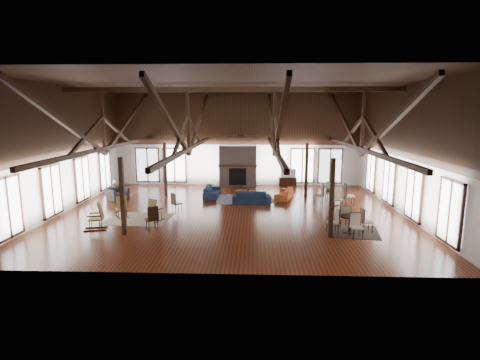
{
  "coord_description": "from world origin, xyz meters",
  "views": [
    {
      "loc": [
        1.08,
        -17.38,
        4.7
      ],
      "look_at": [
        0.36,
        1.0,
        1.39
      ],
      "focal_mm": 28.0,
      "sensor_mm": 36.0,
      "label": 1
    }
  ],
  "objects_px": {
    "coffee_table": "(246,192)",
    "sofa_navy_left": "(212,191)",
    "cafe_table_far": "(334,195)",
    "sofa_orange": "(284,194)",
    "cafe_table_near": "(350,221)",
    "armchair": "(117,194)",
    "sofa_navy_front": "(252,198)",
    "tv_console": "(288,181)"
  },
  "relations": [
    {
      "from": "coffee_table",
      "to": "tv_console",
      "type": "bearing_deg",
      "value": 75.36
    },
    {
      "from": "armchair",
      "to": "cafe_table_near",
      "type": "distance_m",
      "value": 12.45
    },
    {
      "from": "sofa_navy_left",
      "to": "sofa_orange",
      "type": "bearing_deg",
      "value": -93.17
    },
    {
      "from": "coffee_table",
      "to": "cafe_table_near",
      "type": "xyz_separation_m",
      "value": [
        4.27,
        -5.97,
        0.11
      ]
    },
    {
      "from": "armchair",
      "to": "cafe_table_far",
      "type": "height_order",
      "value": "cafe_table_far"
    },
    {
      "from": "sofa_navy_left",
      "to": "cafe_table_near",
      "type": "relative_size",
      "value": 1.09
    },
    {
      "from": "sofa_navy_front",
      "to": "cafe_table_near",
      "type": "distance_m",
      "value": 6.16
    },
    {
      "from": "coffee_table",
      "to": "cafe_table_far",
      "type": "relative_size",
      "value": 0.58
    },
    {
      "from": "sofa_navy_front",
      "to": "coffee_table",
      "type": "relative_size",
      "value": 1.62
    },
    {
      "from": "armchair",
      "to": "tv_console",
      "type": "xyz_separation_m",
      "value": [
        9.68,
        4.44,
        -0.05
      ]
    },
    {
      "from": "coffee_table",
      "to": "sofa_navy_front",
      "type": "bearing_deg",
      "value": -53.9
    },
    {
      "from": "sofa_navy_front",
      "to": "sofa_orange",
      "type": "distance_m",
      "value": 2.17
    },
    {
      "from": "sofa_navy_left",
      "to": "tv_console",
      "type": "bearing_deg",
      "value": -52.01
    },
    {
      "from": "sofa_navy_left",
      "to": "tv_console",
      "type": "relative_size",
      "value": 1.8
    },
    {
      "from": "sofa_orange",
      "to": "cafe_table_far",
      "type": "distance_m",
      "value": 2.84
    },
    {
      "from": "coffee_table",
      "to": "sofa_navy_left",
      "type": "bearing_deg",
      "value": -168.2
    },
    {
      "from": "sofa_navy_left",
      "to": "armchair",
      "type": "bearing_deg",
      "value": 102.92
    },
    {
      "from": "armchair",
      "to": "cafe_table_near",
      "type": "xyz_separation_m",
      "value": [
        11.29,
        -5.24,
        0.14
      ]
    },
    {
      "from": "armchair",
      "to": "tv_console",
      "type": "distance_m",
      "value": 10.65
    },
    {
      "from": "tv_console",
      "to": "cafe_table_near",
      "type": "bearing_deg",
      "value": -80.55
    },
    {
      "from": "sofa_navy_left",
      "to": "sofa_orange",
      "type": "distance_m",
      "value": 4.07
    },
    {
      "from": "armchair",
      "to": "cafe_table_far",
      "type": "xyz_separation_m",
      "value": [
        11.59,
        -0.73,
        0.22
      ]
    },
    {
      "from": "sofa_orange",
      "to": "cafe_table_near",
      "type": "bearing_deg",
      "value": 34.65
    },
    {
      "from": "sofa_orange",
      "to": "cafe_table_near",
      "type": "relative_size",
      "value": 1.02
    },
    {
      "from": "sofa_navy_front",
      "to": "coffee_table",
      "type": "bearing_deg",
      "value": 103.7
    },
    {
      "from": "coffee_table",
      "to": "cafe_table_near",
      "type": "height_order",
      "value": "cafe_table_near"
    },
    {
      "from": "coffee_table",
      "to": "tv_console",
      "type": "relative_size",
      "value": 1.1
    },
    {
      "from": "cafe_table_near",
      "to": "tv_console",
      "type": "relative_size",
      "value": 1.66
    },
    {
      "from": "cafe_table_near",
      "to": "tv_console",
      "type": "distance_m",
      "value": 9.81
    },
    {
      "from": "sofa_orange",
      "to": "armchair",
      "type": "xyz_separation_m",
      "value": [
        -9.16,
        -0.71,
        0.06
      ]
    },
    {
      "from": "tv_console",
      "to": "armchair",
      "type": "bearing_deg",
      "value": -155.37
    },
    {
      "from": "armchair",
      "to": "cafe_table_far",
      "type": "relative_size",
      "value": 0.49
    },
    {
      "from": "cafe_table_near",
      "to": "sofa_navy_front",
      "type": "bearing_deg",
      "value": 129.71
    },
    {
      "from": "coffee_table",
      "to": "cafe_table_far",
      "type": "xyz_separation_m",
      "value": [
        4.57,
        -1.46,
        0.18
      ]
    },
    {
      "from": "sofa_navy_front",
      "to": "cafe_table_far",
      "type": "relative_size",
      "value": 0.95
    },
    {
      "from": "cafe_table_far",
      "to": "sofa_orange",
      "type": "bearing_deg",
      "value": 149.39
    },
    {
      "from": "sofa_navy_left",
      "to": "tv_console",
      "type": "height_order",
      "value": "sofa_navy_left"
    },
    {
      "from": "sofa_orange",
      "to": "cafe_table_near",
      "type": "height_order",
      "value": "cafe_table_near"
    },
    {
      "from": "sofa_navy_front",
      "to": "sofa_navy_left",
      "type": "relative_size",
      "value": 0.99
    },
    {
      "from": "sofa_navy_left",
      "to": "armchair",
      "type": "xyz_separation_m",
      "value": [
        -5.1,
        -1.04,
        0.04
      ]
    },
    {
      "from": "cafe_table_far",
      "to": "tv_console",
      "type": "bearing_deg",
      "value": 110.33
    },
    {
      "from": "cafe_table_near",
      "to": "coffee_table",
      "type": "bearing_deg",
      "value": 125.56
    }
  ]
}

